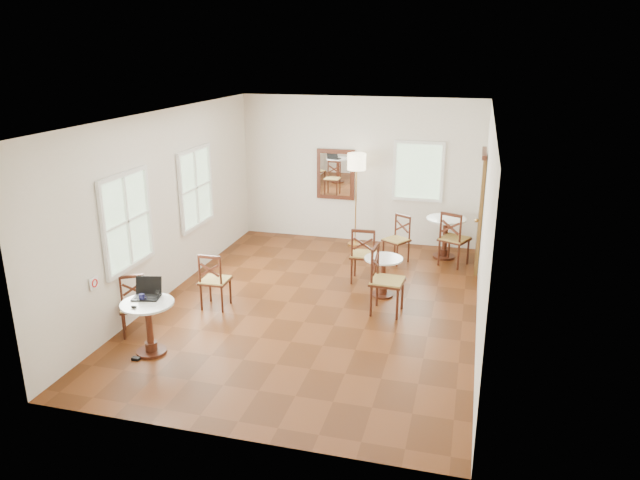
# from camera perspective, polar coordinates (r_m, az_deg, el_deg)

# --- Properties ---
(ground) EXTENTS (7.00, 7.00, 0.00)m
(ground) POSITION_cam_1_polar(r_m,az_deg,el_deg) (9.54, -0.46, -6.26)
(ground) COLOR #56280E
(ground) RESTS_ON ground
(room_shell) EXTENTS (5.02, 7.02, 3.01)m
(room_shell) POSITION_cam_1_polar(r_m,az_deg,el_deg) (9.20, -0.41, 5.25)
(room_shell) COLOR silver
(room_shell) RESTS_ON ground
(cafe_table_near) EXTENTS (0.70, 0.70, 0.74)m
(cafe_table_near) POSITION_cam_1_polar(r_m,az_deg,el_deg) (8.26, -16.11, -7.58)
(cafe_table_near) COLOR #401C10
(cafe_table_near) RESTS_ON ground
(cafe_table_mid) EXTENTS (0.63, 0.63, 0.67)m
(cafe_table_mid) POSITION_cam_1_polar(r_m,az_deg,el_deg) (9.79, 6.09, -3.11)
(cafe_table_mid) COLOR #401C10
(cafe_table_mid) RESTS_ON ground
(cafe_table_back) EXTENTS (0.76, 0.76, 0.80)m
(cafe_table_back) POSITION_cam_1_polar(r_m,az_deg,el_deg) (11.74, 11.94, 0.64)
(cafe_table_back) COLOR #401C10
(cafe_table_back) RESTS_ON ground
(chair_near_a) EXTENTS (0.43, 0.43, 0.92)m
(chair_near_a) POSITION_cam_1_polar(r_m,az_deg,el_deg) (9.43, -10.10, -3.84)
(chair_near_a) COLOR #401C10
(chair_near_a) RESTS_ON ground
(chair_near_b) EXTENTS (0.53, 0.53, 0.84)m
(chair_near_b) POSITION_cam_1_polar(r_m,az_deg,el_deg) (8.91, -17.45, -6.06)
(chair_near_b) COLOR #401C10
(chair_near_b) RESTS_ON ground
(chair_mid_a) EXTENTS (0.48, 0.48, 1.00)m
(chair_mid_a) POSITION_cam_1_polar(r_m,az_deg,el_deg) (10.32, 4.24, -1.41)
(chair_mid_a) COLOR #401C10
(chair_mid_a) RESTS_ON ground
(chair_mid_b) EXTENTS (0.52, 0.52, 1.07)m
(chair_mid_b) POSITION_cam_1_polar(r_m,az_deg,el_deg) (9.14, 6.31, -3.87)
(chair_mid_b) COLOR #401C10
(chair_mid_b) RESTS_ON ground
(chair_back_a) EXTENTS (0.64, 0.64, 1.05)m
(chair_back_a) POSITION_cam_1_polar(r_m,az_deg,el_deg) (11.34, 12.73, 0.12)
(chair_back_a) COLOR #401C10
(chair_back_a) RESTS_ON ground
(chair_back_b) EXTENTS (0.57, 0.57, 0.90)m
(chair_back_b) POSITION_cam_1_polar(r_m,az_deg,el_deg) (11.36, 7.42, 0.07)
(chair_back_b) COLOR #401C10
(chair_back_b) RESTS_ON ground
(floor_lamp) EXTENTS (0.37, 0.37, 1.91)m
(floor_lamp) POSITION_cam_1_polar(r_m,az_deg,el_deg) (11.99, 3.52, 6.92)
(floor_lamp) COLOR #BF8C3F
(floor_lamp) RESTS_ON ground
(laptop) EXTENTS (0.41, 0.36, 0.25)m
(laptop) POSITION_cam_1_polar(r_m,az_deg,el_deg) (8.31, -16.24, -4.83)
(laptop) COLOR black
(laptop) RESTS_ON cafe_table_near
(mouse) EXTENTS (0.09, 0.07, 0.03)m
(mouse) POSITION_cam_1_polar(r_m,az_deg,el_deg) (8.02, -17.45, -6.15)
(mouse) COLOR black
(mouse) RESTS_ON cafe_table_near
(navy_mug) EXTENTS (0.11, 0.07, 0.09)m
(navy_mug) POSITION_cam_1_polar(r_m,az_deg,el_deg) (8.21, -16.73, -5.29)
(navy_mug) COLOR #111139
(navy_mug) RESTS_ON cafe_table_near
(water_glass) EXTENTS (0.06, 0.06, 0.10)m
(water_glass) POSITION_cam_1_polar(r_m,az_deg,el_deg) (8.24, -15.31, -5.04)
(water_glass) COLOR white
(water_glass) RESTS_ON cafe_table_near
(power_adapter) EXTENTS (0.10, 0.06, 0.04)m
(power_adapter) POSITION_cam_1_polar(r_m,az_deg,el_deg) (8.33, -17.28, -10.84)
(power_adapter) COLOR black
(power_adapter) RESTS_ON ground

